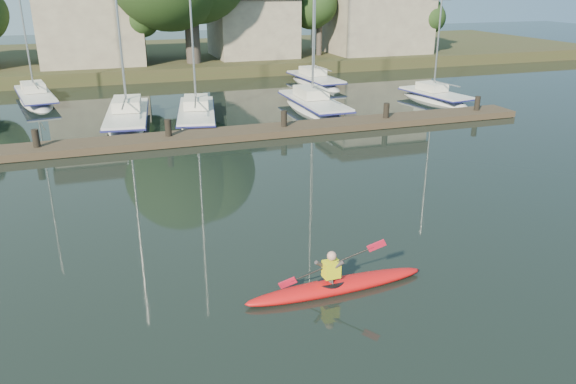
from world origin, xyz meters
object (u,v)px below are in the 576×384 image
object	(u,v)px
dock	(228,134)
sailboat_1	(128,126)
sailboat_2	(197,122)
sailboat_4	(434,103)
kayak	(336,284)
sailboat_3	(313,113)
sailboat_5	(37,104)
sailboat_7	(315,86)

from	to	relation	value
dock	sailboat_1	distance (m)	6.86
sailboat_2	sailboat_4	size ratio (longest dim) A/B	1.32
kayak	sailboat_3	bearing A→B (deg)	68.12
sailboat_1	sailboat_3	world-z (taller)	sailboat_1
sailboat_3	sailboat_4	bearing A→B (deg)	0.01
sailboat_1	sailboat_4	xyz separation A→B (m)	(19.94, -0.15, 0.02)
sailboat_4	sailboat_5	bearing A→B (deg)	153.09
dock	sailboat_4	bearing A→B (deg)	17.72
kayak	sailboat_2	size ratio (longest dim) A/B	0.34
sailboat_1	sailboat_5	distance (m)	9.83
sailboat_2	sailboat_3	world-z (taller)	sailboat_2
kayak	sailboat_3	distance (m)	21.75
dock	sailboat_7	world-z (taller)	sailboat_7
sailboat_4	sailboat_7	distance (m)	10.08
sailboat_2	sailboat_5	xyz separation A→B (m)	(-9.21, 8.66, 0.00)
sailboat_1	sailboat_4	bearing A→B (deg)	6.32
dock	sailboat_5	bearing A→B (deg)	126.98
dock	sailboat_2	xyz separation A→B (m)	(-0.79, 4.62, -0.39)
sailboat_2	sailboat_7	world-z (taller)	sailboat_2
sailboat_5	sailboat_2	bearing A→B (deg)	-53.50
kayak	sailboat_1	bearing A→B (deg)	98.42
sailboat_2	sailboat_7	xyz separation A→B (m)	(10.88, 8.89, -0.01)
sailboat_1	sailboat_2	bearing A→B (deg)	0.49
dock	kayak	bearing A→B (deg)	-93.06
sailboat_3	sailboat_5	size ratio (longest dim) A/B	0.98
kayak	dock	distance (m)	15.64
sailboat_1	sailboat_5	world-z (taller)	sailboat_1
sailboat_1	sailboat_7	distance (m)	16.98
sailboat_2	sailboat_4	distance (m)	16.10
sailboat_3	kayak	bearing A→B (deg)	-110.27
sailboat_1	sailboat_5	size ratio (longest dim) A/B	1.04
sailboat_4	sailboat_5	xyz separation A→B (m)	(-25.31, 8.39, 0.00)
sailboat_2	sailboat_5	world-z (taller)	sailboat_2
sailboat_4	sailboat_3	bearing A→B (deg)	171.80
sailboat_5	sailboat_7	world-z (taller)	sailboat_5
sailboat_1	sailboat_7	world-z (taller)	sailboat_1
dock	sailboat_1	bearing A→B (deg)	132.56
dock	sailboat_3	bearing A→B (deg)	36.35
kayak	sailboat_4	bearing A→B (deg)	49.80
sailboat_2	sailboat_4	bearing A→B (deg)	11.63
sailboat_5	dock	bearing A→B (deg)	-63.30
dock	sailboat_4	world-z (taller)	sailboat_4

